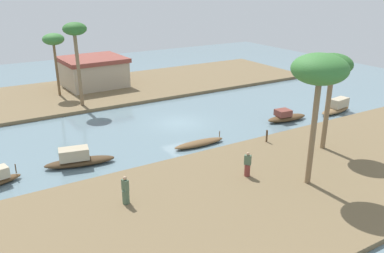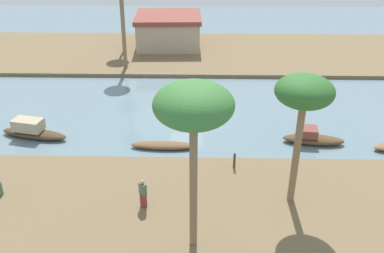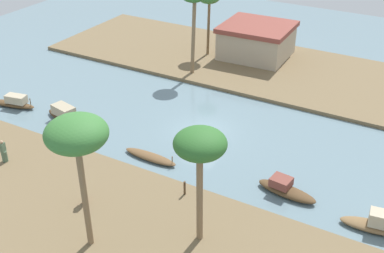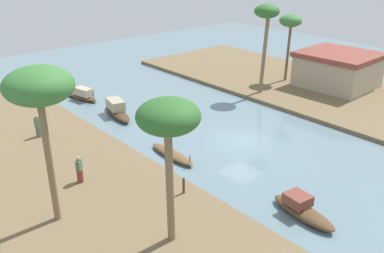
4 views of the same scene
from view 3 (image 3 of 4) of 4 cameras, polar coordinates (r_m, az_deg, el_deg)
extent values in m
plane|color=slate|center=(39.09, 1.25, -0.47)|extent=(72.45, 72.45, 0.00)
cube|color=brown|center=(29.93, -11.59, -11.59)|extent=(45.23, 13.31, 0.32)
cube|color=brown|center=(50.18, 8.76, 6.47)|extent=(45.23, 13.31, 0.32)
ellipsoid|color=#47331E|center=(41.38, -13.84, 0.83)|extent=(4.78, 2.09, 0.51)
cube|color=tan|center=(41.34, -14.22, 1.76)|extent=(2.11, 1.44, 0.77)
ellipsoid|color=brown|center=(31.41, 19.96, -10.56)|extent=(4.19, 1.73, 0.47)
ellipsoid|color=brown|center=(32.72, 10.58, -7.16)|extent=(4.03, 1.59, 0.53)
cube|color=brown|center=(32.54, 9.97, -6.14)|extent=(1.35, 1.22, 0.56)
ellipsoid|color=brown|center=(45.13, -19.50, 2.38)|extent=(4.26, 1.73, 0.44)
cube|color=tan|center=(44.62, -19.13, 2.94)|extent=(1.86, 1.18, 0.68)
cylinder|color=brown|center=(43.88, -17.69, 2.64)|extent=(0.07, 0.07, 0.63)
ellipsoid|color=brown|center=(35.68, -4.71, -3.40)|extent=(4.20, 1.02, 0.41)
cylinder|color=brown|center=(34.58, -2.24, -3.71)|extent=(0.07, 0.07, 0.47)
cylinder|color=#4C664C|center=(36.95, -20.29, -3.15)|extent=(0.49, 0.49, 0.79)
cube|color=#4C664C|center=(36.60, -20.48, -2.21)|extent=(0.33, 0.45, 0.63)
sphere|color=tan|center=(36.39, -20.59, -1.64)|extent=(0.21, 0.21, 0.21)
cylinder|color=brown|center=(31.63, -11.94, -7.78)|extent=(0.50, 0.50, 0.78)
cube|color=#4C664C|center=(31.22, -12.07, -6.77)|extent=(0.44, 0.47, 0.61)
sphere|color=tan|center=(30.98, -12.15, -6.15)|extent=(0.21, 0.21, 0.21)
cylinder|color=#4C3823|center=(31.58, -0.83, -6.91)|extent=(0.14, 0.14, 0.93)
cylinder|color=#7F6647|center=(27.03, -11.96, -7.72)|extent=(0.33, 0.41, 6.31)
ellipsoid|color=#387533|center=(24.97, -12.85, -0.78)|extent=(3.15, 3.15, 1.73)
cylinder|color=#7F6647|center=(27.00, 0.87, -7.98)|extent=(0.35, 0.43, 5.58)
ellipsoid|color=#2D6628|center=(25.11, 0.92, -1.93)|extent=(2.73, 2.73, 1.50)
cylinder|color=brown|center=(51.80, 1.85, 10.94)|extent=(0.26, 0.47, 5.41)
cylinder|color=#7F6647|center=(47.21, 0.15, 9.99)|extent=(0.34, 0.79, 6.83)
cube|color=tan|center=(52.10, 7.25, 9.32)|extent=(6.59, 6.17, 2.81)
cube|color=brown|center=(51.56, 7.36, 11.02)|extent=(6.99, 6.54, 0.46)
camera|label=1|loc=(33.55, -57.36, 2.41)|focal=38.28mm
camera|label=2|loc=(15.93, -52.73, -2.77)|focal=40.39mm
camera|label=4|loc=(11.21, 39.50, -14.23)|focal=40.99mm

